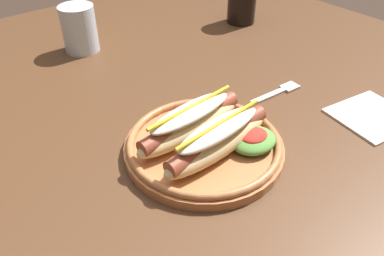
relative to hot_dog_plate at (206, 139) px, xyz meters
name	(u,v)px	position (x,y,z in m)	size (l,w,h in m)	color
dining_table	(152,114)	(0.06, 0.25, -0.11)	(1.37, 1.09, 0.74)	#51331E
hot_dog_plate	(206,139)	(0.00, 0.00, 0.00)	(0.25, 0.25, 0.08)	#B77042
fork	(279,92)	(0.23, 0.04, -0.02)	(0.12, 0.03, 0.00)	silver
water_cup	(79,29)	(0.02, 0.46, 0.03)	(0.08, 0.08, 0.11)	silver
napkin	(372,116)	(0.30, -0.12, -0.02)	(0.13, 0.12, 0.00)	white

